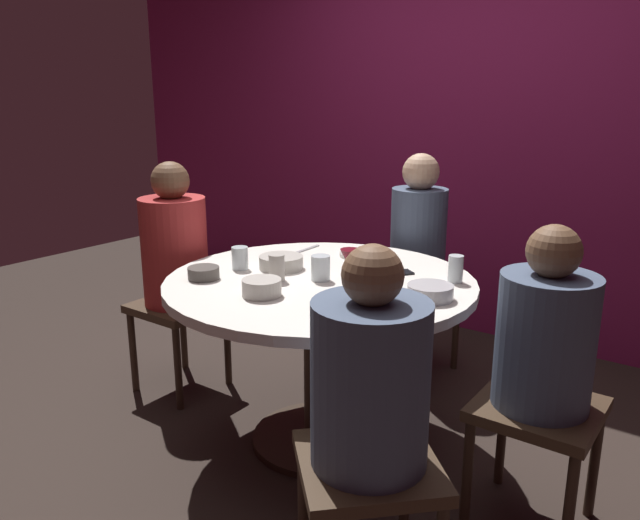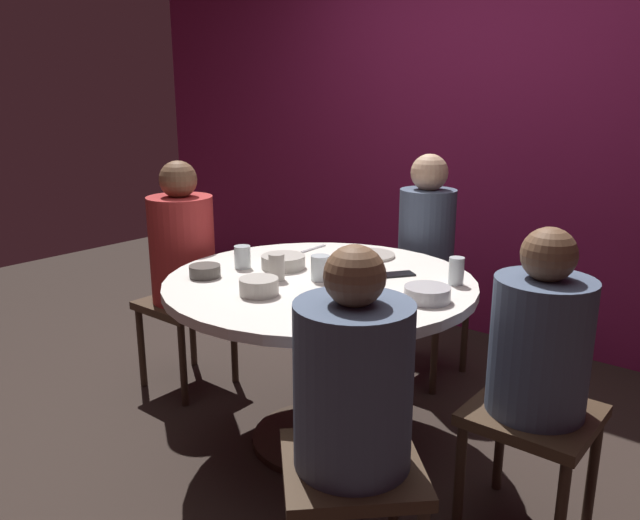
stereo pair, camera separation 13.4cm
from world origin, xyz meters
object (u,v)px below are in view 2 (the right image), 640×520
(seated_diner_right, at_px, (539,351))
(cell_phone, at_px, (398,274))
(bowl_small_white, at_px, (205,271))
(candle_holder, at_px, (364,263))
(bowl_salad_center, at_px, (283,262))
(cup_by_left_diner, at_px, (277,267))
(cup_center_front, at_px, (456,271))
(bowl_serving_large, at_px, (427,294))
(cup_near_candle, at_px, (242,257))
(seated_diner_left, at_px, (182,251))
(dinner_plate, at_px, (369,255))
(seated_diner_back, at_px, (426,244))
(bowl_sauce_side, at_px, (259,286))
(seated_diner_front_right, at_px, (353,391))
(dining_table, at_px, (320,316))
(cup_by_right_diner, at_px, (320,268))
(wine_glass, at_px, (347,262))

(seated_diner_right, xyz_separation_m, cell_phone, (-0.70, 0.25, 0.07))
(bowl_small_white, bearing_deg, candle_holder, 43.21)
(cell_phone, relative_size, bowl_salad_center, 0.72)
(seated_diner_right, bearing_deg, cup_by_left_diner, 6.79)
(cell_phone, distance_m, cup_center_front, 0.26)
(bowl_small_white, bearing_deg, cell_phone, 40.81)
(bowl_serving_large, distance_m, cup_near_candle, 0.86)
(seated_diner_left, height_order, dinner_plate, seated_diner_left)
(seated_diner_back, relative_size, bowl_sauce_side, 8.03)
(seated_diner_front_right, height_order, cell_phone, seated_diner_front_right)
(candle_holder, xyz_separation_m, cup_near_candle, (-0.47, -0.26, 0.00))
(dining_table, distance_m, seated_diner_right, 0.93)
(seated_diner_front_right, height_order, dinner_plate, seated_diner_front_right)
(seated_diner_right, xyz_separation_m, bowl_salad_center, (-1.15, 0.03, 0.10))
(seated_diner_back, relative_size, seated_diner_front_right, 1.08)
(seated_diner_right, xyz_separation_m, cup_center_front, (-0.45, 0.28, 0.13))
(candle_holder, xyz_separation_m, bowl_salad_center, (-0.33, -0.15, -0.02))
(seated_diner_right, bearing_deg, cup_near_candle, 3.86)
(bowl_sauce_side, xyz_separation_m, cup_by_right_diner, (0.06, 0.29, 0.02))
(seated_diner_back, distance_m, wine_glass, 1.01)
(seated_diner_left, distance_m, cell_phone, 1.15)
(cup_near_candle, bearing_deg, bowl_small_white, -96.35)
(cup_center_front, bearing_deg, seated_diner_front_right, -80.47)
(candle_holder, bearing_deg, seated_diner_front_right, -56.64)
(seated_diner_back, height_order, bowl_salad_center, seated_diner_back)
(cell_phone, bearing_deg, dinner_plate, 1.74)
(bowl_salad_center, bearing_deg, seated_diner_left, -177.79)
(seated_diner_left, height_order, cup_by_left_diner, seated_diner_left)
(dinner_plate, xyz_separation_m, cup_by_right_diner, (0.06, -0.44, 0.05))
(seated_diner_front_right, xyz_separation_m, bowl_small_white, (-1.02, 0.34, 0.09))
(candle_holder, distance_m, cup_by_right_diner, 0.21)
(seated_diner_front_right, distance_m, bowl_small_white, 1.08)
(bowl_small_white, xyz_separation_m, cup_by_left_diner, (0.26, 0.16, 0.03))
(bowl_salad_center, bearing_deg, seated_diner_right, -1.27)
(dining_table, bearing_deg, cup_by_right_diner, -47.47)
(cup_by_right_diner, bearing_deg, dinner_plate, 97.78)
(cup_near_candle, height_order, cup_by_right_diner, cup_by_right_diner)
(seated_diner_right, relative_size, cup_by_left_diner, 9.95)
(bowl_small_white, height_order, bowl_sauce_side, bowl_sauce_side)
(seated_diner_back, bearing_deg, cup_near_candle, -20.76)
(seated_diner_back, relative_size, cup_center_front, 10.79)
(bowl_serving_large, distance_m, cup_by_right_diner, 0.48)
(dining_table, bearing_deg, seated_diner_left, 180.00)
(seated_diner_back, relative_size, bowl_small_white, 9.25)
(seated_diner_right, bearing_deg, wine_glass, 7.62)
(cup_near_candle, bearing_deg, candle_holder, 29.31)
(cell_phone, xyz_separation_m, cup_by_left_diner, (-0.35, -0.37, 0.05))
(dinner_plate, relative_size, cup_near_candle, 2.43)
(seated_diner_left, relative_size, candle_holder, 10.69)
(bowl_serving_large, relative_size, cup_by_right_diner, 1.65)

